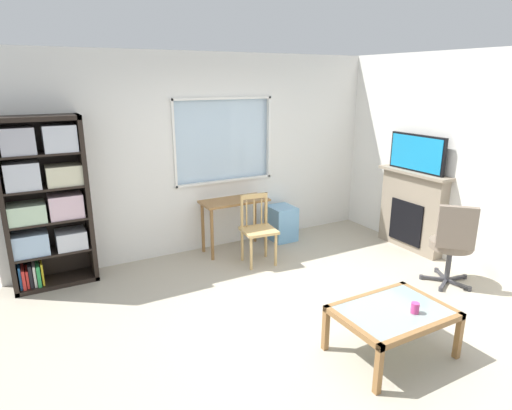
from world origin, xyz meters
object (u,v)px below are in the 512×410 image
Objects in this scene: bookshelf at (45,198)px; sippy_cup at (415,308)px; coffee_table at (393,316)px; plastic_drawer_unit at (282,223)px; fireplace at (412,210)px; office_chair at (453,241)px; tv at (417,153)px; desk_under_window at (234,209)px; wooden_chair at (258,229)px.

bookshelf is 21.67× the size of sippy_cup.
bookshelf is 2.01× the size of coffee_table.
plastic_drawer_unit is 0.46× the size of fireplace.
office_chair is (4.00, -2.28, -0.49)m from bookshelf.
office_chair is (-0.50, -1.06, -0.81)m from tv.
coffee_table is at bearing -103.13° from plastic_drawer_unit.
desk_under_window is 0.92× the size of office_chair.
plastic_drawer_unit is 0.52× the size of coffee_table.
wooden_chair is 10.00× the size of sippy_cup.
wooden_chair is at bearing 91.40° from coffee_table.
fireplace is 12.38× the size of sippy_cup.
tv is (1.39, -1.16, 1.11)m from plastic_drawer_unit.
plastic_drawer_unit is (3.11, -0.06, -0.79)m from bookshelf.
sippy_cup reaches higher than coffee_table.
office_chair is 11.11× the size of sippy_cup.
fireplace is 1.11× the size of office_chair.
bookshelf reaches higher than coffee_table.
sippy_cup is at bearing -136.87° from tv.
office_chair is at bearing -68.06° from plastic_drawer_unit.
office_chair reaches higher than sippy_cup.
plastic_drawer_unit is at bearing 79.62° from sippy_cup.
fireplace is at bearing 42.86° from sippy_cup.
sippy_cup is (-0.55, -2.98, 0.22)m from plastic_drawer_unit.
fireplace is (2.13, -0.60, 0.10)m from wooden_chair.
bookshelf is 2.35m from desk_under_window.
desk_under_window is 2.48m from fireplace.
sippy_cup is (0.26, -2.93, -0.13)m from desk_under_window.
tv is 2.85m from coffee_table.
desk_under_window is at bearing -2.65° from bookshelf.
fireplace is 1.18m from office_chair.
plastic_drawer_unit is at bearing 111.94° from office_chair.
desk_under_window is 0.82× the size of fireplace.
coffee_table is 10.80× the size of sippy_cup.
sippy_cup is (0.12, -0.12, 0.10)m from coffee_table.
desk_under_window is 2.82m from coffee_table.
fireplace is (1.41, -1.16, 0.31)m from plastic_drawer_unit.
plastic_drawer_unit is 2.93m from coffee_table.
office_chair is 1.63m from sippy_cup.
tv is at bearing 64.94° from office_chair.
fireplace is (4.52, -1.22, -0.49)m from bookshelf.
tv reaches higher than fireplace.
bookshelf is at bearing 177.35° from desk_under_window.
desk_under_window is 0.88m from plastic_drawer_unit.
fireplace is 2.69m from coffee_table.
coffee_table is (-1.56, -0.63, -0.18)m from office_chair.
wooden_chair is at bearing 164.38° from fireplace.
bookshelf reaches higher than sippy_cup.
plastic_drawer_unit is 0.57× the size of tv.
wooden_chair is (2.39, -0.62, -0.58)m from bookshelf.
fireplace reaches higher than sippy_cup.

